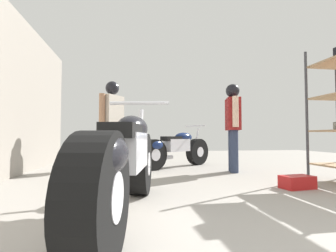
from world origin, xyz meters
TOP-DOWN VIEW (x-y plane):
  - ground_plane at (0.00, 3.10)m, footprint 14.89×14.89m
  - motorcycle_maroon_cruiser at (-0.79, 1.55)m, footprint 0.77×2.25m
  - motorcycle_black_naked at (0.22, 4.73)m, footprint 1.72×1.29m
  - mechanic_in_blue at (-1.12, 4.67)m, footprint 0.51×0.63m
  - mechanic_with_helmet at (1.15, 3.89)m, footprint 0.33×0.65m
  - red_toolbox at (1.34, 2.37)m, footprint 0.43×0.29m

SIDE VIEW (x-z plane):
  - ground_plane at x=0.00m, z-range 0.00..0.00m
  - red_toolbox at x=1.34m, z-range 0.00..0.16m
  - motorcycle_black_naked at x=0.22m, z-range -0.07..0.85m
  - motorcycle_maroon_cruiser at x=-0.79m, z-range -0.08..0.97m
  - mechanic_with_helmet at x=1.15m, z-range 0.16..1.81m
  - mechanic_in_blue at x=-1.12m, z-range 0.18..1.97m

